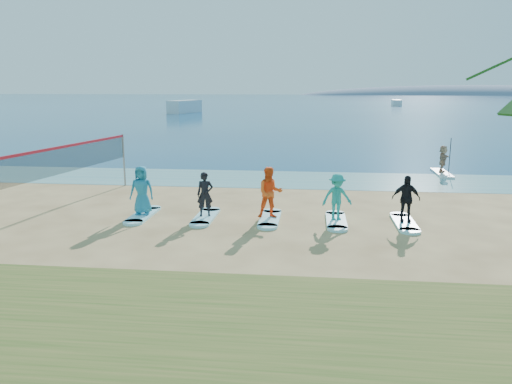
# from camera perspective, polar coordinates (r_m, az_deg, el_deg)

# --- Properties ---
(ground) EXTENTS (600.00, 600.00, 0.00)m
(ground) POSITION_cam_1_polar(r_m,az_deg,el_deg) (15.69, 3.62, -5.54)
(ground) COLOR tan
(ground) RESTS_ON ground
(shallow_water) EXTENTS (600.00, 600.00, 0.00)m
(shallow_water) POSITION_cam_1_polar(r_m,az_deg,el_deg) (25.89, 4.81, 1.43)
(shallow_water) COLOR teal
(shallow_water) RESTS_ON ground
(ocean) EXTENTS (600.00, 600.00, 0.00)m
(ocean) POSITION_cam_1_polar(r_m,az_deg,el_deg) (175.02, 6.34, 10.31)
(ocean) COLOR navy
(ocean) RESTS_ON ground
(island_ridge) EXTENTS (220.00, 56.00, 18.00)m
(island_ridge) POSITION_cam_1_polar(r_m,az_deg,el_deg) (328.80, 23.52, 10.13)
(island_ridge) COLOR slate
(island_ridge) RESTS_ON ground
(volleyball_net) EXTENTS (1.34, 9.00, 2.50)m
(volleyball_net) POSITION_cam_1_polar(r_m,az_deg,el_deg) (21.02, -20.91, 3.49)
(volleyball_net) COLOR gray
(volleyball_net) RESTS_ON ground
(paddleboard) EXTENTS (0.79, 3.02, 0.12)m
(paddleboard) POSITION_cam_1_polar(r_m,az_deg,el_deg) (29.25, 20.47, 2.03)
(paddleboard) COLOR silver
(paddleboard) RESTS_ON ground
(paddleboarder) EXTENTS (0.93, 1.42, 1.47)m
(paddleboarder) POSITION_cam_1_polar(r_m,az_deg,el_deg) (29.13, 20.58, 3.57)
(paddleboarder) COLOR tan
(paddleboarder) RESTS_ON paddleboard
(boat_offshore_a) EXTENTS (4.76, 9.19, 2.30)m
(boat_offshore_a) POSITION_cam_1_polar(r_m,az_deg,el_deg) (94.18, -8.13, 8.94)
(boat_offshore_a) COLOR silver
(boat_offshore_a) RESTS_ON ground
(boat_offshore_b) EXTENTS (2.47, 6.20, 1.58)m
(boat_offshore_b) POSITION_cam_1_polar(r_m,az_deg,el_deg) (131.67, 15.74, 9.43)
(boat_offshore_b) COLOR silver
(boat_offshore_b) RESTS_ON ground
(surfboard_0) EXTENTS (0.70, 2.20, 0.09)m
(surfboard_0) POSITION_cam_1_polar(r_m,az_deg,el_deg) (18.99, -12.79, -2.58)
(surfboard_0) COLOR #A4F3FF
(surfboard_0) RESTS_ON ground
(student_0) EXTENTS (0.89, 0.60, 1.80)m
(student_0) POSITION_cam_1_polar(r_m,az_deg,el_deg) (18.78, -12.93, 0.21)
(student_0) COLOR teal
(student_0) RESTS_ON surfboard_0
(surfboard_1) EXTENTS (0.70, 2.20, 0.09)m
(surfboard_1) POSITION_cam_1_polar(r_m,az_deg,el_deg) (18.35, -5.79, -2.84)
(surfboard_1) COLOR #A4F3FF
(surfboard_1) RESTS_ON ground
(student_1) EXTENTS (0.66, 0.52, 1.61)m
(student_1) POSITION_cam_1_polar(r_m,az_deg,el_deg) (18.15, -5.85, -0.25)
(student_1) COLOR black
(student_1) RESTS_ON surfboard_1
(surfboard_2) EXTENTS (0.70, 2.20, 0.09)m
(surfboard_2) POSITION_cam_1_polar(r_m,az_deg,el_deg) (18.01, 1.60, -3.07)
(surfboard_2) COLOR #A4F3FF
(surfboard_2) RESTS_ON ground
(student_2) EXTENTS (1.02, 0.86, 1.84)m
(student_2) POSITION_cam_1_polar(r_m,az_deg,el_deg) (17.78, 1.62, -0.07)
(student_2) COLOR #FF571A
(student_2) RESTS_ON surfboard_2
(surfboard_3) EXTENTS (0.70, 2.20, 0.09)m
(surfboard_3) POSITION_cam_1_polar(r_m,az_deg,el_deg) (17.97, 9.15, -3.25)
(surfboard_3) COLOR #A4F3FF
(surfboard_3) RESTS_ON ground
(student_3) EXTENTS (1.19, 0.87, 1.65)m
(student_3) POSITION_cam_1_polar(r_m,az_deg,el_deg) (17.77, 9.24, -0.55)
(student_3) COLOR teal
(student_3) RESTS_ON surfboard_3
(surfboard_4) EXTENTS (0.70, 2.20, 0.09)m
(surfboard_4) POSITION_cam_1_polar(r_m,az_deg,el_deg) (18.24, 16.60, -3.38)
(surfboard_4) COLOR #A4F3FF
(surfboard_4) RESTS_ON ground
(student_4) EXTENTS (0.97, 0.43, 1.64)m
(student_4) POSITION_cam_1_polar(r_m,az_deg,el_deg) (18.04, 16.76, -0.73)
(student_4) COLOR black
(student_4) RESTS_ON surfboard_4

